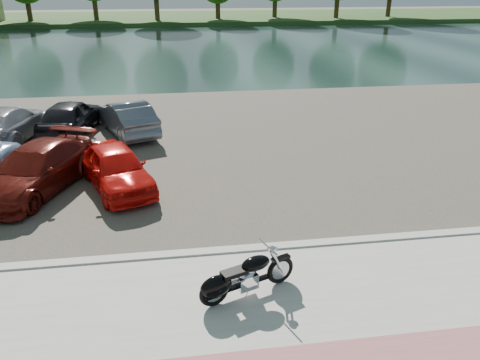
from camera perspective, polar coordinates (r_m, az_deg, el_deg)
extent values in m
plane|color=#595447|center=(10.47, 1.05, -14.71)|extent=(200.00, 200.00, 0.00)
cube|color=#ABA9A1|center=(9.69, 2.05, -18.11)|extent=(60.00, 6.00, 0.10)
cube|color=#ABA9A1|center=(12.05, -0.48, -8.60)|extent=(60.00, 0.30, 0.14)
cube|color=#3F3B33|center=(20.22, -3.95, 4.88)|extent=(60.00, 18.00, 0.04)
cube|color=#1B312E|center=(48.56, -6.80, 15.77)|extent=(120.00, 40.00, 0.00)
cube|color=#1D4017|center=(80.35, -7.65, 19.00)|extent=(120.00, 24.00, 0.60)
cylinder|color=#3D2C16|center=(76.74, -24.47, 19.11)|extent=(0.70, 0.70, 4.95)
cylinder|color=#3D2C16|center=(76.32, -17.33, 20.23)|extent=(0.70, 0.70, 5.40)
cylinder|color=#3D2C16|center=(74.56, -2.73, 20.79)|extent=(0.70, 0.70, 4.50)
cylinder|color=#3D2C16|center=(77.33, 4.28, 21.02)|extent=(0.70, 0.70, 4.95)
torus|color=black|center=(10.72, 4.91, -10.85)|extent=(0.68, 0.35, 0.68)
torus|color=black|center=(10.05, -3.18, -13.46)|extent=(0.68, 0.35, 0.68)
cylinder|color=#B2B2B7|center=(10.72, 4.91, -10.85)|extent=(0.45, 0.22, 0.46)
cylinder|color=#B2B2B7|center=(10.05, -3.18, -13.46)|extent=(0.45, 0.22, 0.46)
cylinder|color=silver|center=(10.42, 4.62, -9.96)|extent=(0.32, 0.16, 0.63)
cylinder|color=silver|center=(10.56, 4.02, -9.44)|extent=(0.32, 0.16, 0.63)
cylinder|color=silver|center=(10.19, 3.48, -8.18)|extent=(0.30, 0.71, 0.04)
sphere|color=silver|center=(10.28, 3.94, -8.42)|extent=(0.21, 0.21, 0.16)
sphere|color=silver|center=(10.32, 4.28, -8.31)|extent=(0.14, 0.14, 0.11)
cube|color=black|center=(10.55, 4.97, -9.46)|extent=(0.47, 0.29, 0.06)
cube|color=black|center=(10.40, 1.01, -12.41)|extent=(1.16, 0.52, 0.08)
cube|color=silver|center=(10.33, 0.77, -12.18)|extent=(0.53, 0.46, 0.34)
cylinder|color=silver|center=(10.26, 1.27, -11.11)|extent=(0.29, 0.26, 0.27)
cylinder|color=silver|center=(10.18, 0.28, -11.43)|extent=(0.29, 0.26, 0.27)
ellipsoid|color=black|center=(10.22, 1.92, -10.12)|extent=(0.76, 0.58, 0.32)
cube|color=black|center=(10.04, -0.74, -11.23)|extent=(0.61, 0.46, 0.10)
ellipsoid|color=black|center=(10.00, -2.93, -12.83)|extent=(0.80, 0.57, 0.50)
cube|color=black|center=(10.02, -3.19, -13.23)|extent=(0.44, 0.31, 0.30)
cylinder|color=silver|center=(10.41, -1.15, -12.78)|extent=(1.06, 0.47, 0.09)
cylinder|color=silver|center=(10.36, -1.16, -12.42)|extent=(1.06, 0.47, 0.09)
cylinder|color=#B2B2B7|center=(10.30, 0.78, -13.84)|extent=(0.07, 0.14, 0.22)
imported|color=#5C130D|center=(16.49, -23.61, 1.23)|extent=(3.72, 5.43, 1.46)
imported|color=red|center=(15.78, -14.85, 1.46)|extent=(3.09, 4.53, 1.43)
imported|color=#94939B|center=(22.18, -26.48, 6.17)|extent=(2.76, 5.29, 1.47)
imported|color=black|center=(22.12, -19.96, 7.29)|extent=(2.51, 4.71, 1.53)
imported|color=slate|center=(21.37, -13.56, 7.45)|extent=(3.08, 4.75, 1.48)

